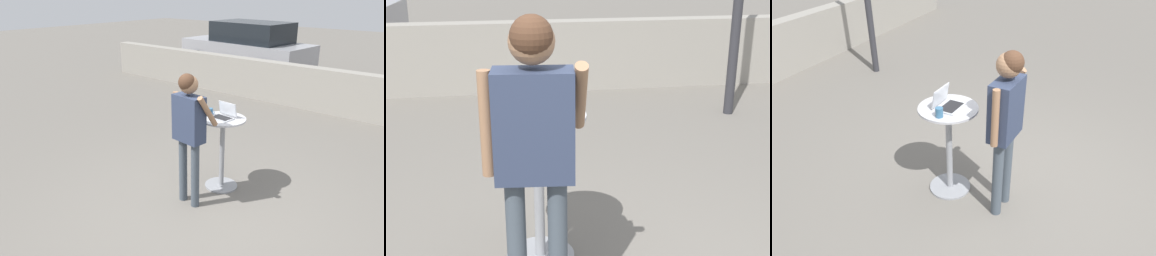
# 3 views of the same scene
# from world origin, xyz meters

# --- Properties ---
(pavement_kerb) EXTENTS (15.49, 0.35, 1.02)m
(pavement_kerb) POSITION_xyz_m (0.00, 5.28, 0.51)
(pavement_kerb) COLOR gray
(pavement_kerb) RESTS_ON ground_plane
(cafe_table) EXTENTS (0.64, 0.64, 1.06)m
(cafe_table) POSITION_xyz_m (-0.26, 0.79, 0.64)
(cafe_table) COLOR gray
(cafe_table) RESTS_ON ground_plane
(laptop) EXTENTS (0.32, 0.27, 0.21)m
(laptop) POSITION_xyz_m (-0.25, 0.80, 1.10)
(laptop) COLOR #B7BABF
(laptop) RESTS_ON cafe_table
(coffee_mug) EXTENTS (0.11, 0.08, 0.10)m
(coffee_mug) POSITION_xyz_m (-0.47, 0.78, 1.11)
(coffee_mug) COLOR #336084
(coffee_mug) RESTS_ON cafe_table
(standing_person) EXTENTS (0.58, 0.37, 1.78)m
(standing_person) POSITION_xyz_m (-0.32, 0.15, 1.15)
(standing_person) COLOR #424C56
(standing_person) RESTS_ON ground_plane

